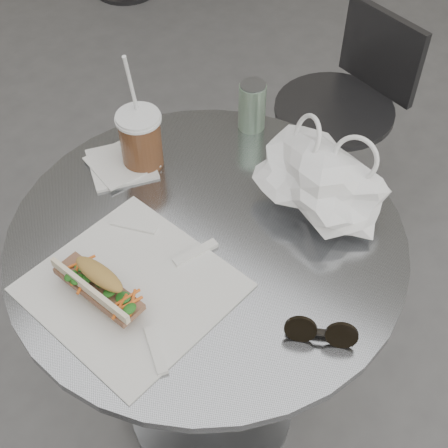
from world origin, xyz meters
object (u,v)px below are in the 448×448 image
Objects in this scene: banh_mi at (99,285)px; drink_can at (252,106)px; cafe_table at (209,315)px; chair_far at (338,135)px; iced_coffee at (141,139)px; sunglasses at (321,332)px.

drink_can is (-0.05, 0.54, 0.02)m from banh_mi.
chair_far is at bearing 98.91° from cafe_table.
banh_mi is 0.82× the size of iced_coffee.
banh_mi is at bearing -84.43° from drink_can.
sunglasses is at bearing -44.03° from drink_can.
banh_mi is 1.96× the size of drink_can.
iced_coffee is (-0.09, -0.79, 0.49)m from chair_far.
banh_mi is (0.08, -1.10, 0.46)m from chair_far.
iced_coffee is 2.31× the size of sunglasses.
cafe_table reaches higher than chair_far.
drink_can reaches higher than banh_mi.
sunglasses is 0.56m from drink_can.
cafe_table is 0.42m from sunglasses.
drink_can is (0.03, -0.56, 0.48)m from chair_far.
sunglasses is at bearing -16.69° from iced_coffee.
drink_can reaches higher than chair_far.
cafe_table is 0.42m from iced_coffee.
cafe_table is at bearing -20.11° from iced_coffee.
cafe_table is 0.90m from chair_far.
banh_mi is at bearing 110.10° from chair_far.
banh_mi is at bearing -60.97° from iced_coffee.
iced_coffee reaches higher than banh_mi.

